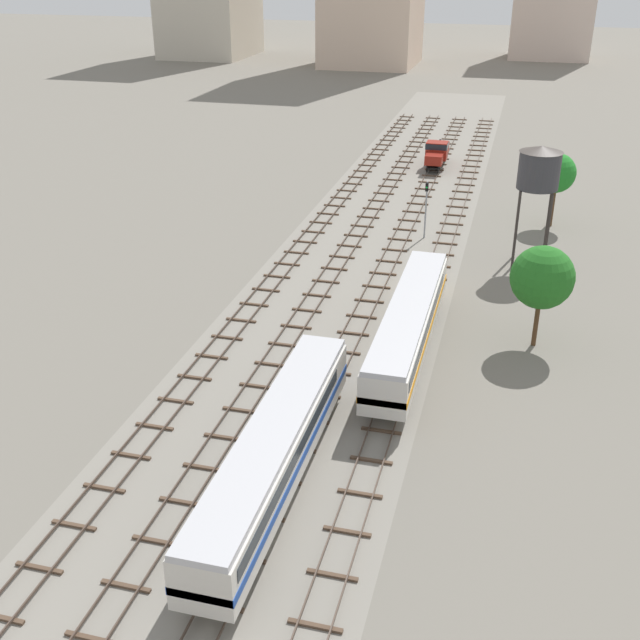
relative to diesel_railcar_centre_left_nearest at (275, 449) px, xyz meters
name	(u,v)px	position (x,y,z in m)	size (l,w,h in m)	color
ground_plane	(373,247)	(-2.19, 37.19, -2.60)	(480.00, 480.00, 0.00)	slate
ballast_bed	(373,247)	(-2.19, 37.19, -2.59)	(17.16, 176.00, 0.01)	gray
track_far_left	(309,236)	(-8.77, 38.19, -2.46)	(2.40, 126.00, 0.29)	#47382D
track_left	(353,240)	(-4.39, 38.19, -2.46)	(2.40, 126.00, 0.29)	#47382D
track_centre_left	(397,244)	(0.00, 38.19, -2.46)	(2.40, 126.00, 0.29)	#47382D
track_centre	(443,248)	(4.39, 38.19, -2.46)	(2.40, 126.00, 0.29)	#47382D
diesel_railcar_centre_left_nearest	(275,449)	(0.00, 0.00, 0.00)	(2.96, 20.50, 3.80)	beige
diesel_railcar_centre_near	(409,323)	(4.39, 16.32, 0.00)	(2.96, 20.50, 3.80)	beige
shunter_loco_centre_left_mid	(437,152)	(0.00, 68.27, -0.59)	(2.74, 8.46, 3.10)	maroon
water_tower	(539,169)	(12.19, 36.47, 6.08)	(3.72, 3.72, 10.68)	#2D2826
signal_post_nearest	(426,203)	(2.19, 40.94, 0.99)	(0.28, 0.47, 5.67)	gray
lineside_tree_0	(556,174)	(14.11, 47.96, 2.83)	(3.94, 3.94, 7.46)	#4C331E
lineside_tree_1	(542,278)	(12.91, 20.37, 2.65)	(4.44, 4.44, 7.48)	#4C331E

